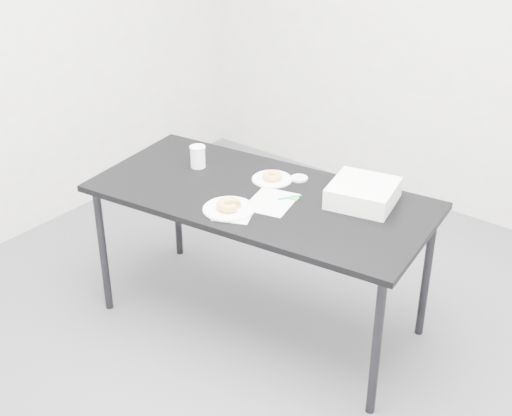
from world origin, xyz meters
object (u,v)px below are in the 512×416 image
Objects in this scene: table at (261,205)px; plate_far at (272,179)px; coffee_cup at (198,157)px; pen at (290,197)px; donut_far at (272,176)px; scorecard at (271,202)px; bakery_box at (363,193)px; plate_near at (229,209)px; donut_near at (229,205)px.

plate_far reaches higher than table.
pen is at bearing 0.56° from coffee_cup.
plate_far is 2.13× the size of donut_far.
scorecard is 2.15× the size of pen.
bakery_box is at bearing 20.83° from table.
bakery_box reaches higher than plate_far.
bakery_box is at bearing 45.08° from plate_near.
donut_far is (-0.15, 0.20, 0.02)m from scorecard.
table is at bearing -72.26° from donut_far.
pen reaches higher than plate_far.
donut_far is at bearing 175.78° from bakery_box.
plate_near is 2.13× the size of donut_near.
scorecard is 0.25m from donut_far.
plate_near is 0.66m from bakery_box.
donut_far is (-0.04, 0.39, 0.02)m from plate_near.
bakery_box is (0.46, 0.46, 0.02)m from donut_near.
scorecard is at bearing -8.30° from coffee_cup.
donut_near is (-0.02, -0.23, 0.09)m from table.
donut_far is 0.51m from bakery_box.
plate_far is at bearing 93.19° from pen.
plate_far is at bearing 16.22° from coffee_cup.
pen is 0.23m from plate_far.
pen is (0.14, 0.05, 0.07)m from table.
donut_far is at bearing 100.44° from table.
plate_near is at bearing -147.35° from bakery_box.
scorecard is 0.22m from donut_near.
coffee_cup reaches higher than donut_far.
pen is at bearing -161.07° from bakery_box.
bakery_box reaches higher than pen.
donut_far is (0.00, 0.00, 0.02)m from plate_far.
plate_near is (-0.02, -0.23, 0.07)m from table.
pen is 0.23m from donut_far.
pen is 0.36m from bakery_box.
pen is at bearing 60.29° from donut_near.
coffee_cup is (-0.45, 0.27, 0.05)m from plate_near.
plate_near is 0.82× the size of bakery_box.
plate_far is (-0.20, 0.11, -0.00)m from pen.
donut_far reaches higher than plate_near.
coffee_cup is at bearing -163.78° from donut_far.
pen is 0.61m from coffee_cup.
donut_near is 0.66m from bakery_box.
pen is 0.49× the size of plate_near.
table is 8.59× the size of plate_far.
donut_far is (-0.04, 0.39, -0.01)m from donut_near.
plate_far is at bearing 175.78° from bakery_box.
donut_far is at bearing 112.38° from scorecard.
plate_near is (-0.11, -0.19, 0.01)m from scorecard.
bakery_box is at bearing 11.88° from coffee_cup.
table is 7.16× the size of plate_near.
donut_far reaches higher than table.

